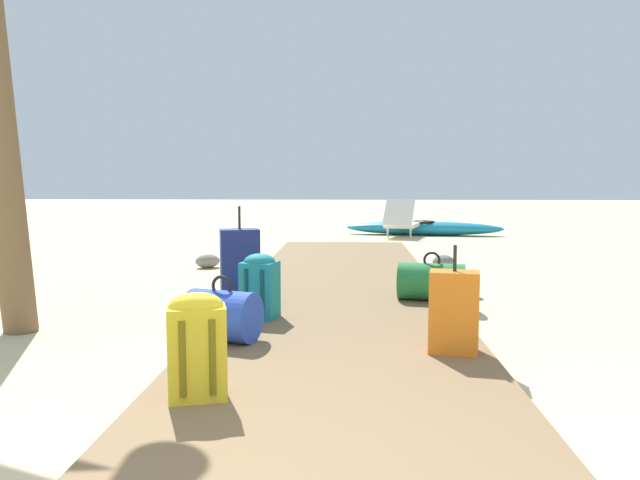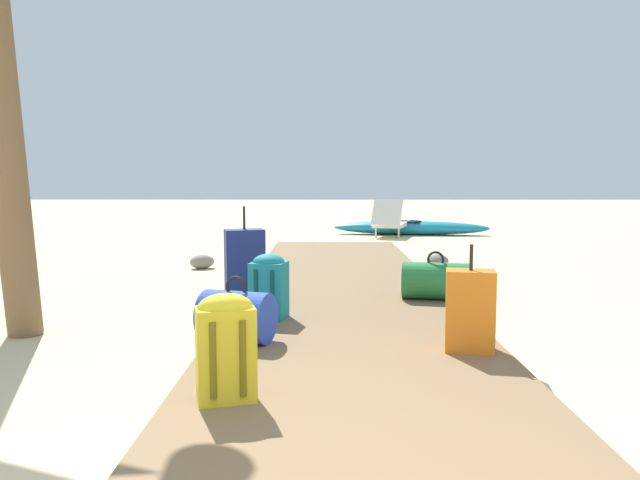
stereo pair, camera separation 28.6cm
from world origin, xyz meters
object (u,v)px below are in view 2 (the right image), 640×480
at_px(lounge_chair, 391,221).
at_px(kayak, 411,228).
at_px(backpack_yellow, 226,345).
at_px(backpack_teal, 269,285).
at_px(suitcase_orange, 470,311).
at_px(duffel_bag_green, 435,281).
at_px(suitcase_navy, 245,266).
at_px(duffel_bag_blue, 237,316).

xyz_separation_m(lounge_chair, kayak, (0.49, 0.43, -0.17)).
bearing_deg(backpack_yellow, backpack_teal, 88.29).
relative_size(backpack_yellow, kayak, 0.17).
height_order(suitcase_orange, kayak, suitcase_orange).
height_order(lounge_chair, kayak, lounge_chair).
height_order(duffel_bag_green, lounge_chair, lounge_chair).
xyz_separation_m(suitcase_navy, suitcase_orange, (1.73, -1.64, -0.07)).
height_order(backpack_yellow, kayak, backpack_yellow).
xyz_separation_m(duffel_bag_blue, kayak, (2.56, 9.21, -0.11)).
bearing_deg(duffel_bag_blue, backpack_yellow, -84.63).
relative_size(backpack_teal, suitcase_navy, 0.60).
xyz_separation_m(duffel_bag_green, kayak, (0.85, 7.65, -0.11)).
relative_size(suitcase_orange, kayak, 0.21).
height_order(backpack_teal, backpack_yellow, backpack_yellow).
bearing_deg(lounge_chair, backpack_teal, -103.29).
distance_m(backpack_teal, lounge_chair, 8.26).
bearing_deg(backpack_teal, duffel_bag_green, 28.15).
relative_size(backpack_yellow, lounge_chair, 0.35).
xyz_separation_m(suitcase_navy, kayak, (2.68, 7.79, -0.27)).
relative_size(duffel_bag_blue, lounge_chair, 0.36).
bearing_deg(suitcase_orange, duffel_bag_green, 87.12).
xyz_separation_m(backpack_yellow, suitcase_orange, (1.50, 0.95, -0.02)).
bearing_deg(backpack_yellow, kayak, 76.73).
relative_size(duffel_bag_green, lounge_chair, 0.42).
xyz_separation_m(backpack_yellow, kayak, (2.45, 10.37, -0.23)).
xyz_separation_m(backpack_teal, lounge_chair, (1.90, 8.04, -0.04)).
xyz_separation_m(duffel_bag_green, suitcase_orange, (-0.09, -1.77, 0.10)).
distance_m(backpack_yellow, suitcase_orange, 1.78).
bearing_deg(lounge_chair, kayak, 41.50).
relative_size(suitcase_navy, lounge_chair, 0.56).
height_order(suitcase_navy, kayak, suitcase_navy).
bearing_deg(suitcase_orange, lounge_chair, 87.12).
relative_size(duffel_bag_blue, suitcase_orange, 0.80).
distance_m(suitcase_navy, suitcase_orange, 2.39).
height_order(duffel_bag_blue, backpack_yellow, backpack_yellow).
bearing_deg(duffel_bag_green, suitcase_navy, -175.75).
xyz_separation_m(duffel_bag_blue, suitcase_navy, (-0.12, 1.42, 0.16)).
xyz_separation_m(backpack_yellow, suitcase_navy, (-0.23, 2.58, 0.05)).
bearing_deg(kayak, lounge_chair, -138.50).
bearing_deg(suitcase_navy, lounge_chair, 73.44).
height_order(duffel_bag_green, kayak, duffel_bag_green).
xyz_separation_m(backpack_teal, duffel_bag_blue, (-0.17, -0.73, -0.10)).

